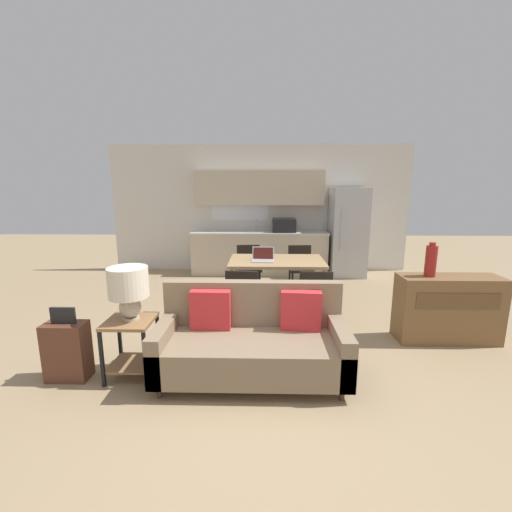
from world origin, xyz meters
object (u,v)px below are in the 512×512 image
object	(u,v)px
couch	(252,341)
table_lamp	(129,287)
side_table	(131,339)
vase	(431,261)
refrigerator	(347,232)
dining_chair_far_left	(249,266)
credenza	(448,309)
dining_chair_far_right	(301,266)
dining_chair_near_right	(314,296)
suitcase	(67,351)
dining_table	(277,264)
dining_chair_near_left	(243,295)
laptop	(263,258)

from	to	relation	value
couch	table_lamp	distance (m)	1.30
side_table	vase	size ratio (longest dim) A/B	1.45
refrigerator	dining_chair_far_left	size ratio (longest dim) A/B	2.17
credenza	dining_chair_far_right	distance (m)	2.39
dining_chair_near_right	suitcase	size ratio (longest dim) A/B	1.14
refrigerator	table_lamp	size ratio (longest dim) A/B	3.50
refrigerator	dining_chair_far_right	bearing A→B (deg)	-129.53
refrigerator	dining_table	xyz separation A→B (m)	(-1.53, -2.11, -0.20)
dining_chair_near_left	dining_chair_far_right	size ratio (longest dim) A/B	1.00
dining_chair_near_right	refrigerator	bearing A→B (deg)	-110.05
dining_chair_near_left	vase	bearing A→B (deg)	179.89
refrigerator	suitcase	xyz separation A→B (m)	(-3.62, -4.07, -0.61)
dining_table	laptop	world-z (taller)	laptop
refrigerator	credenza	bearing A→B (deg)	-81.09
credenza	dining_chair_far_left	world-z (taller)	dining_chair_far_left
table_lamp	suitcase	xyz separation A→B (m)	(-0.61, -0.09, -0.62)
refrigerator	laptop	distance (m)	2.79
suitcase	vase	bearing A→B (deg)	13.97
dining_chair_far_right	dining_chair_near_left	bearing A→B (deg)	-123.10
couch	dining_chair_near_right	distance (m)	1.27
table_lamp	suitcase	size ratio (longest dim) A/B	0.71
table_lamp	suitcase	bearing A→B (deg)	-171.37
table_lamp	credenza	distance (m)	3.64
dining_chair_far_left	table_lamp	bearing A→B (deg)	-117.04
laptop	vase	bearing A→B (deg)	-22.44
couch	laptop	size ratio (longest dim) A/B	5.45
credenza	suitcase	bearing A→B (deg)	-166.95
couch	dining_chair_far_right	xyz separation A→B (m)	(0.74, 2.62, 0.14)
refrigerator	couch	bearing A→B (deg)	-114.99
vase	laptop	xyz separation A→B (m)	(-1.97, 0.93, -0.17)
couch	dining_chair_near_left	distance (m)	1.05
side_table	dining_chair_near_right	world-z (taller)	dining_chair_near_right
dining_chair_far_right	side_table	bearing A→B (deg)	-129.55
dining_table	dining_chair_far_left	distance (m)	0.94
dining_chair_near_right	dining_chair_near_left	bearing A→B (deg)	-0.38
table_lamp	dining_chair_far_left	size ratio (longest dim) A/B	0.62
side_table	vase	xyz separation A→B (m)	(3.25, 0.89, 0.60)
dining_chair_near_left	dining_chair_far_left	xyz separation A→B (m)	(-0.00, 1.60, 0.00)
dining_table	dining_chair_near_right	bearing A→B (deg)	-61.30
vase	dining_chair_near_left	distance (m)	2.28
dining_chair_near_left	dining_chair_far_right	world-z (taller)	same
refrigerator	dining_chair_near_left	xyz separation A→B (m)	(-1.98, -2.91, -0.42)
dining_chair_far_right	laptop	distance (m)	1.12
dining_chair_far_right	laptop	xyz separation A→B (m)	(-0.65, -0.86, 0.33)
dining_table	laptop	distance (m)	0.24
dining_chair_near_right	dining_chair_far_left	distance (m)	1.85
refrigerator	side_table	distance (m)	5.03
dining_chair_near_right	dining_chair_near_left	world-z (taller)	same
credenza	refrigerator	bearing A→B (deg)	98.91
dining_chair_near_right	dining_chair_far_right	xyz separation A→B (m)	(-0.00, 1.60, 0.00)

